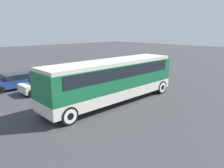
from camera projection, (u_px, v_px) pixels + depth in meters
name	position (u px, v px, depth m)	size (l,w,h in m)	color
ground_plane	(112.00, 102.00, 16.19)	(120.00, 120.00, 0.00)	#38383A
tour_bus	(113.00, 77.00, 15.79)	(10.98, 2.65, 3.12)	silver
parked_car_near	(48.00, 83.00, 18.98)	(4.72, 1.81, 1.39)	silver
parked_car_mid	(89.00, 74.00, 22.97)	(4.68, 1.93, 1.48)	maroon
parked_car_far	(19.00, 80.00, 20.11)	(4.80, 1.92, 1.37)	navy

